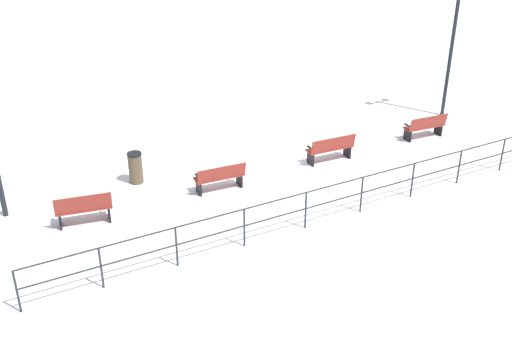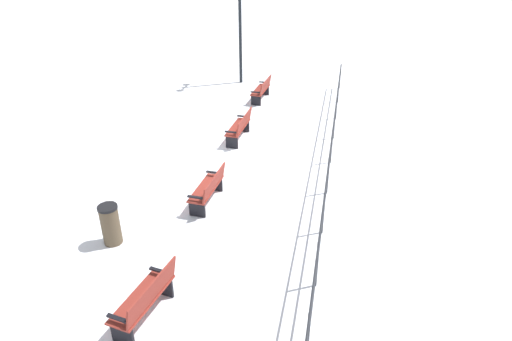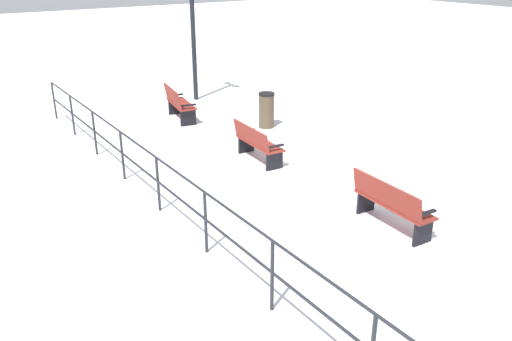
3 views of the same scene
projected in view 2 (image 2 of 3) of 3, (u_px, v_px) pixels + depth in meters
ground_plane at (224, 167)px, 13.32m from camera, size 80.00×80.00×0.00m
bench_nearest at (262, 89)px, 18.16m from camera, size 0.61×1.54×0.87m
bench_second at (240, 127)px, 14.77m from camera, size 0.58×1.59×0.90m
bench_third at (209, 188)px, 11.38m from camera, size 0.62×1.50×0.86m
bench_fourth at (146, 299)px, 7.96m from camera, size 0.81×1.53×0.96m
lamppost_near at (240, 5)px, 18.87m from camera, size 0.30×1.13×4.75m
waterfront_railing at (330, 154)px, 12.45m from camera, size 0.05×16.12×1.08m
trash_bin at (110, 224)px, 9.94m from camera, size 0.43×0.43×0.96m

